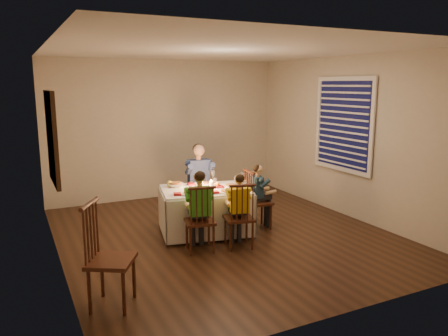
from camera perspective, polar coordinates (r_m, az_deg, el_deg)
name	(u,v)px	position (r m, az deg, el deg)	size (l,w,h in m)	color
ground	(224,234)	(6.42, 0.05, -8.66)	(5.00, 5.00, 0.00)	black
wall_left	(53,158)	(5.50, -21.46, 1.26)	(0.02, 5.00, 2.60)	beige
wall_right	(349,137)	(7.38, 15.96, 3.88)	(0.02, 5.00, 2.60)	beige
wall_back	(166,129)	(8.40, -7.56, 5.02)	(4.50, 0.02, 2.60)	beige
ceiling	(224,50)	(6.06, 0.05, 15.17)	(5.00, 5.00, 0.00)	white
dining_table	(205,202)	(6.36, -2.45, -4.40)	(1.44, 1.17, 0.63)	white
chair_adult	(200,218)	(7.19, -3.21, -6.51)	(0.37, 0.35, 0.90)	black
chair_near_left	(200,251)	(5.84, -3.14, -10.73)	(0.37, 0.35, 0.90)	black
chair_near_right	(239,247)	(5.96, 1.93, -10.25)	(0.37, 0.35, 0.90)	black
chair_end	(258,228)	(6.73, 4.44, -7.76)	(0.37, 0.35, 0.90)	black
chair_extra	(114,305)	(4.65, -14.22, -16.97)	(0.43, 0.41, 1.05)	black
adult	(200,218)	(7.19, -3.21, -6.51)	(0.44, 0.40, 1.22)	navy
child_green	(200,251)	(5.84, -3.14, -10.73)	(0.35, 0.33, 1.07)	green
child_yellow	(239,247)	(5.96, 1.93, -10.25)	(0.32, 0.29, 1.00)	gold
child_teal	(258,228)	(6.73, 4.44, -7.76)	(0.30, 0.27, 0.97)	#1B3244
setting_adult	(203,184)	(6.59, -2.80, -2.07)	(0.26, 0.26, 0.02)	white
setting_green	(190,194)	(6.02, -4.41, -3.35)	(0.26, 0.26, 0.02)	white
setting_yellow	(227,192)	(6.10, 0.45, -3.11)	(0.26, 0.26, 0.02)	white
setting_teal	(232,186)	(6.43, 0.99, -2.40)	(0.26, 0.26, 0.02)	white
candle_left	(201,186)	(6.29, -3.00, -2.32)	(0.06, 0.06, 0.10)	white
candle_right	(211,185)	(6.32, -1.66, -2.25)	(0.06, 0.06, 0.10)	white
squash	(170,184)	(6.48, -7.08, -2.04)	(0.09, 0.09, 0.09)	#FFEA43
orange_fruit	(217,185)	(6.39, -0.91, -2.20)	(0.08, 0.08, 0.08)	orange
serving_bowl	(176,185)	(6.46, -6.33, -2.24)	(0.22, 0.22, 0.05)	white
wall_mirror	(52,138)	(5.77, -21.54, 3.69)	(0.06, 0.95, 1.15)	black
window_blinds	(343,125)	(7.40, 15.27, 5.49)	(0.07, 1.34, 1.54)	#0C0E33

